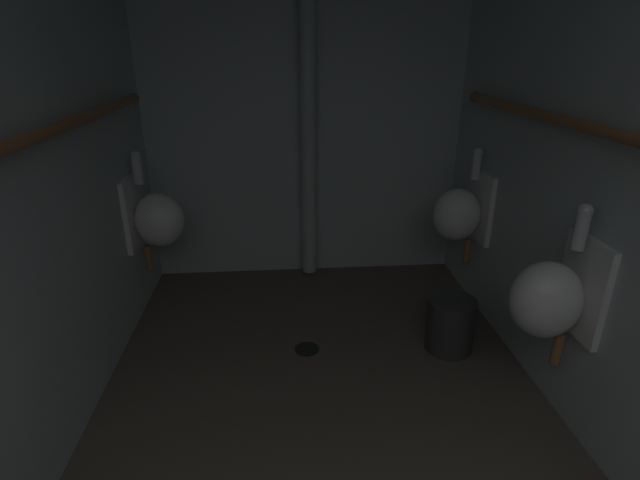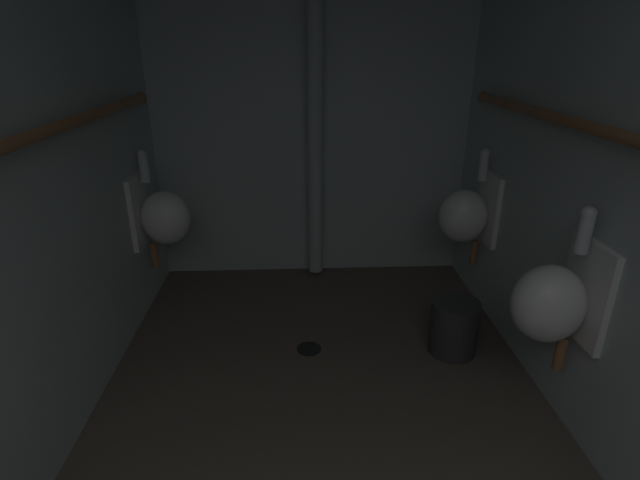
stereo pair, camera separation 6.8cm
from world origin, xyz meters
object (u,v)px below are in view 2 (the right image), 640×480
object	(u,v)px
standpipe_back_wall	(315,109)
floor_drain	(309,348)
urinal_left_mid	(162,216)
urinal_right_far	(467,214)
urinal_right_mid	(554,301)
waste_bin	(454,327)

from	to	relation	value
standpipe_back_wall	floor_drain	bearing A→B (deg)	-94.45
urinal_left_mid	floor_drain	bearing A→B (deg)	-31.64
urinal_right_far	floor_drain	distance (m)	1.28
floor_drain	urinal_right_far	bearing A→B (deg)	26.07
standpipe_back_wall	floor_drain	size ratio (longest dim) A/B	16.94
standpipe_back_wall	urinal_left_mid	bearing A→B (deg)	-155.79
urinal_right_mid	urinal_right_far	distance (m)	1.10
standpipe_back_wall	waste_bin	distance (m)	1.65
urinal_right_far	waste_bin	size ratio (longest dim) A/B	2.43
urinal_right_mid	waste_bin	distance (m)	0.75
urinal_right_mid	waste_bin	world-z (taller)	urinal_right_mid
standpipe_back_wall	waste_bin	bearing A→B (deg)	-54.86
urinal_right_far	standpipe_back_wall	xyz separation A→B (m)	(-0.93, 0.49, 0.58)
urinal_right_mid	standpipe_back_wall	size ratio (longest dim) A/B	0.32
urinal_right_far	waste_bin	distance (m)	0.75
standpipe_back_wall	waste_bin	world-z (taller)	standpipe_back_wall
urinal_right_mid	standpipe_back_wall	xyz separation A→B (m)	(-0.93, 1.59, 0.58)
waste_bin	floor_drain	bearing A→B (deg)	176.36
urinal_left_mid	waste_bin	size ratio (longest dim) A/B	2.43
urinal_right_far	standpipe_back_wall	distance (m)	1.20
floor_drain	urinal_right_mid	bearing A→B (deg)	-31.03
urinal_right_mid	urinal_right_far	bearing A→B (deg)	90.00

